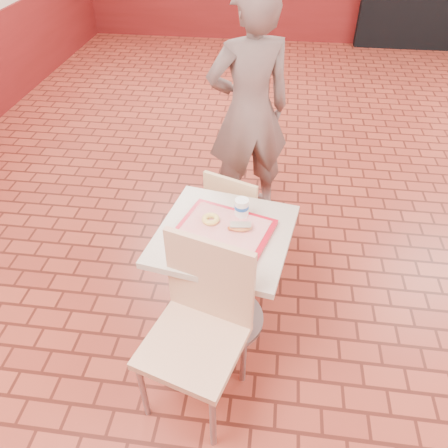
# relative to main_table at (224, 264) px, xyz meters

# --- Properties ---
(room_shell) EXTENTS (8.01, 10.01, 3.01)m
(room_shell) POSITION_rel_main_table_xyz_m (0.98, 0.88, 0.99)
(room_shell) COLOR maroon
(room_shell) RESTS_ON ground
(wainscot_band) EXTENTS (8.00, 10.00, 1.00)m
(wainscot_band) POSITION_rel_main_table_xyz_m (0.98, 0.88, -0.01)
(wainscot_band) COLOR #5B1111
(wainscot_band) RESTS_ON ground
(main_table) EXTENTS (0.71, 0.71, 0.75)m
(main_table) POSITION_rel_main_table_xyz_m (0.00, 0.00, 0.00)
(main_table) COLOR #BCAA97
(main_table) RESTS_ON ground
(chair_main_front) EXTENTS (0.57, 0.57, 1.00)m
(chair_main_front) POSITION_rel_main_table_xyz_m (-0.06, -0.47, 0.05)
(chair_main_front) COLOR tan
(chair_main_front) RESTS_ON ground
(chair_main_back) EXTENTS (0.48, 0.48, 0.81)m
(chair_main_back) POSITION_rel_main_table_xyz_m (0.02, 0.53, -0.06)
(chair_main_back) COLOR #E2BD87
(chair_main_back) RESTS_ON ground
(customer) EXTENTS (0.76, 0.64, 1.77)m
(customer) POSITION_rel_main_table_xyz_m (0.03, 1.23, 0.38)
(customer) COLOR #6A5552
(customer) RESTS_ON ground
(serving_tray) EXTENTS (0.49, 0.38, 0.03)m
(serving_tray) POSITION_rel_main_table_xyz_m (-0.00, -0.00, 0.26)
(serving_tray) COLOR red
(serving_tray) RESTS_ON main_table
(ring_donut) EXTENTS (0.11, 0.11, 0.03)m
(ring_donut) POSITION_rel_main_table_xyz_m (-0.08, 0.05, 0.29)
(ring_donut) COLOR #EFC757
(ring_donut) RESTS_ON serving_tray
(long_john_donut) EXTENTS (0.13, 0.07, 0.04)m
(long_john_donut) POSITION_rel_main_table_xyz_m (0.09, -0.00, 0.29)
(long_john_donut) COLOR #D47A3E
(long_john_donut) RESTS_ON serving_tray
(paper_cup) EXTENTS (0.08, 0.08, 0.10)m
(paper_cup) POSITION_rel_main_table_xyz_m (0.08, 0.13, 0.33)
(paper_cup) COLOR white
(paper_cup) RESTS_ON serving_tray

